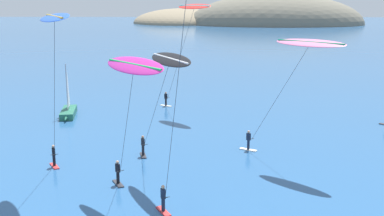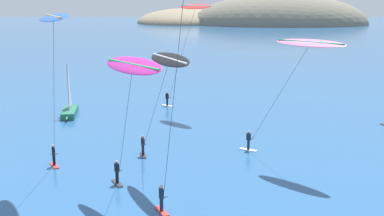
{
  "view_description": "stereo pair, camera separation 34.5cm",
  "coord_description": "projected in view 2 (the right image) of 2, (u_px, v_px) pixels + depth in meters",
  "views": [
    {
      "loc": [
        2.02,
        -17.62,
        12.54
      ],
      "look_at": [
        0.84,
        20.92,
        3.64
      ],
      "focal_mm": 45.0,
      "sensor_mm": 36.0,
      "label": 1
    },
    {
      "loc": [
        2.37,
        -17.61,
        12.54
      ],
      "look_at": [
        0.84,
        20.92,
        3.64
      ],
      "focal_mm": 45.0,
      "sensor_mm": 36.0,
      "label": 2
    }
  ],
  "objects": [
    {
      "name": "headland_island",
      "position": [
        255.0,
        24.0,
        230.26
      ],
      "size": [
        110.53,
        65.16,
        28.64
      ],
      "color": "#84755B",
      "rests_on": "ground"
    },
    {
      "name": "kitesurfer_black",
      "position": [
        167.0,
        67.0,
        32.39
      ],
      "size": [
        4.99,
        9.0,
        8.93
      ],
      "color": "#2D2D33",
      "rests_on": "ground"
    },
    {
      "name": "kitesurfer_magenta",
      "position": [
        131.0,
        73.0,
        29.54
      ],
      "size": [
        5.0,
        5.56,
        8.99
      ],
      "color": "#2D2D33",
      "rests_on": "ground"
    },
    {
      "name": "kitesurfer_pink",
      "position": [
        305.0,
        51.0,
        35.06
      ],
      "size": [
        7.27,
        6.56,
        9.62
      ],
      "color": "silver",
      "rests_on": "ground"
    },
    {
      "name": "sailboat_near",
      "position": [
        69.0,
        110.0,
        51.86
      ],
      "size": [
        2.19,
        5.97,
        5.7
      ],
      "color": "#23664C",
      "rests_on": "ground"
    },
    {
      "name": "kitesurfer_red",
      "position": [
        193.0,
        15.0,
        51.41
      ],
      "size": [
        6.41,
        5.87,
        11.93
      ],
      "color": "silver",
      "rests_on": "ground"
    },
    {
      "name": "kitesurfer_blue",
      "position": [
        54.0,
        28.0,
        30.49
      ],
      "size": [
        4.62,
        7.85,
        11.64
      ],
      "color": "red",
      "rests_on": "ground"
    }
  ]
}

